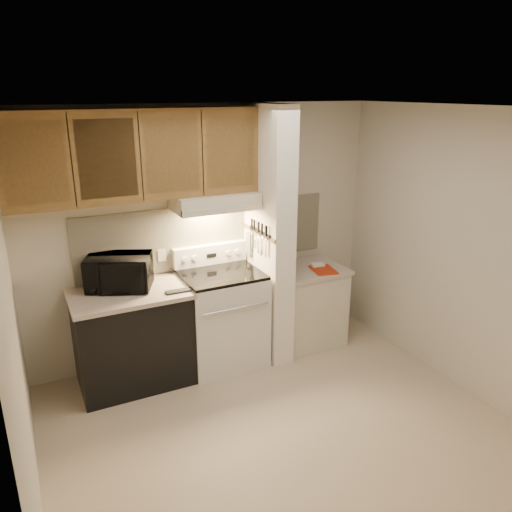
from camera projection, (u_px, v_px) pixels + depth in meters
floor at (277, 425)px, 4.09m from camera, size 3.60×3.60×0.00m
ceiling at (282, 108)px, 3.30m from camera, size 3.60×3.60×0.00m
wall_back at (207, 234)px, 4.97m from camera, size 3.60×2.50×0.02m
wall_left at (12, 333)px, 2.94m from camera, size 0.02×3.00×2.50m
wall_right at (456, 251)px, 4.45m from camera, size 0.02×3.00×2.50m
backsplash at (208, 235)px, 4.97m from camera, size 2.60×0.02×0.63m
range_body at (222, 319)px, 4.93m from camera, size 0.76×0.65×0.92m
oven_window at (235, 328)px, 4.65m from camera, size 0.50×0.01×0.30m
oven_handle at (236, 308)px, 4.55m from camera, size 0.65×0.02×0.02m
cooktop at (221, 274)px, 4.78m from camera, size 0.74×0.64×0.03m
range_backguard at (210, 254)px, 4.99m from camera, size 0.76×0.08×0.20m
range_display at (211, 255)px, 4.95m from camera, size 0.10×0.01×0.04m
range_knob_left_outer at (185, 260)px, 4.83m from camera, size 0.05×0.02×0.05m
range_knob_left_inner at (194, 258)px, 4.87m from camera, size 0.05×0.02×0.05m
range_knob_right_inner at (228, 253)px, 5.02m from camera, size 0.05×0.02×0.05m
range_knob_right_outer at (237, 252)px, 5.06m from camera, size 0.05×0.02×0.05m
dishwasher_front at (133, 339)px, 4.58m from camera, size 1.00×0.63×0.87m
left_countertop at (129, 294)px, 4.43m from camera, size 1.04×0.67×0.04m
spoon_rest at (179, 291)px, 4.42m from camera, size 0.24×0.08×0.02m
teal_jar at (116, 280)px, 4.57m from camera, size 0.10×0.10×0.09m
outlet at (162, 255)px, 4.80m from camera, size 0.08×0.01×0.12m
microwave at (119, 272)px, 4.46m from camera, size 0.66×0.56×0.31m
partition_pillar at (269, 236)px, 4.89m from camera, size 0.22×0.70×2.50m
pillar_trim at (258, 233)px, 4.82m from camera, size 0.01×0.70×0.04m
knife_strip at (260, 232)px, 4.77m from camera, size 0.02×0.42×0.04m
knife_blade_a at (266, 246)px, 4.67m from camera, size 0.01×0.03×0.16m
knife_handle_a at (266, 231)px, 4.62m from camera, size 0.02×0.02×0.10m
knife_blade_b at (263, 245)px, 4.73m from camera, size 0.01×0.04×0.18m
knife_handle_b at (262, 229)px, 4.69m from camera, size 0.02×0.02×0.10m
knife_blade_c at (258, 244)px, 4.81m from camera, size 0.01×0.04×0.20m
knife_handle_c at (259, 227)px, 4.75m from camera, size 0.02×0.02×0.10m
knife_blade_d at (255, 240)px, 4.87m from camera, size 0.01×0.04×0.16m
knife_handle_d at (254, 225)px, 4.83m from camera, size 0.02×0.02×0.10m
knife_blade_e at (251, 239)px, 4.95m from camera, size 0.01×0.04×0.18m
knife_handle_e at (252, 223)px, 4.88m from camera, size 0.02×0.02×0.10m
oven_mitt at (249, 244)px, 5.01m from camera, size 0.03×0.09×0.22m
right_cab_base at (306, 306)px, 5.35m from camera, size 0.70×0.60×0.81m
right_countertop at (307, 269)px, 5.21m from camera, size 0.74×0.64×0.04m
red_folder at (323, 270)px, 5.12m from camera, size 0.28×0.34×0.01m
white_box at (317, 265)px, 5.22m from camera, size 0.15×0.11×0.04m
range_hood at (214, 201)px, 4.67m from camera, size 0.78×0.44×0.15m
hood_lip at (223, 210)px, 4.50m from camera, size 0.78×0.04×0.06m
upper_cabinets at (136, 155)px, 4.27m from camera, size 2.18×0.33×0.77m
cab_door_a at (34, 163)px, 3.79m from camera, size 0.46×0.01×0.63m
cab_gap_a at (71, 161)px, 3.90m from camera, size 0.01×0.01×0.73m
cab_door_b at (107, 159)px, 4.02m from camera, size 0.46×0.01×0.63m
cab_gap_b at (141, 157)px, 4.13m from camera, size 0.01×0.01×0.73m
cab_door_c at (172, 155)px, 4.25m from camera, size 0.46×0.01×0.63m
cab_gap_c at (202, 153)px, 4.36m from camera, size 0.01×0.01×0.73m
cab_door_d at (231, 152)px, 4.48m from camera, size 0.46×0.01×0.63m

